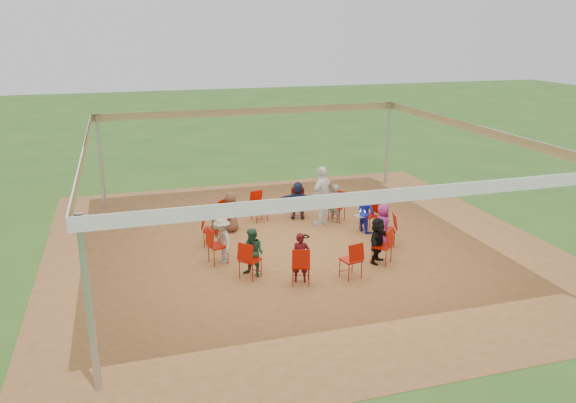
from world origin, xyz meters
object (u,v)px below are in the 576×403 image
object	(u,v)px
chair_2	(298,203)
chair_11	(387,230)
standing_person	(322,196)
chair_5	(211,230)
person_seated_2	(298,200)
chair_10	(382,246)
chair_7	(250,260)
person_seated_1	(335,203)
laptop	(361,214)
chair_3	(259,207)
chair_0	(369,216)
person_seated_4	(216,225)
chair_6	(218,246)
chair_1	(337,207)
person_seated_7	(301,258)
chair_9	(351,260)
person_seated_8	(378,240)
person_seated_0	(366,212)
chair_8	(301,265)
person_seated_3	(231,212)
person_seated_5	(222,240)
person_seated_9	(382,225)
person_seated_6	(253,253)
cable_coil	(305,236)

from	to	relation	value
chair_2	chair_11	xyz separation A→B (m)	(1.55, -2.90, 0.00)
standing_person	chair_5	bearing A→B (deg)	-22.66
person_seated_2	chair_10	bearing A→B (deg)	120.88
chair_7	person_seated_1	xyz separation A→B (m)	(3.31, 3.10, 0.14)
laptop	chair_3	bearing A→B (deg)	41.29
chair_0	person_seated_4	world-z (taller)	person_seated_4
chair_3	standing_person	distance (m)	1.95
chair_6	laptop	size ratio (longest dim) A/B	2.51
chair_3	chair_1	bearing A→B (deg)	150.00
person_seated_4	person_seated_7	bearing A→B (deg)	45.00
chair_1	chair_2	distance (m)	1.20
chair_2	chair_9	xyz separation A→B (m)	(-0.14, -4.49, 0.00)
person_seated_2	person_seated_8	distance (m)	3.82
chair_10	person_seated_0	world-z (taller)	person_seated_0
chair_8	person_seated_3	world-z (taller)	person_seated_3
person_seated_5	person_seated_9	distance (m)	4.26
person_seated_3	person_seated_8	distance (m)	4.41
chair_5	person_seated_7	distance (m)	3.21
chair_2	person_seated_6	size ratio (longest dim) A/B	0.78
chair_10	chair_7	bearing A→B (deg)	135.00
chair_0	chair_3	distance (m)	3.29
chair_1	chair_5	world-z (taller)	same
person_seated_1	person_seated_3	size ratio (longest dim) A/B	1.00
chair_3	chair_10	bearing A→B (deg)	105.00
chair_0	chair_2	size ratio (longest dim) A/B	1.00
chair_3	chair_9	xyz separation A→B (m)	(1.06, -4.53, 0.00)
person_seated_5	laptop	size ratio (longest dim) A/B	3.23
person_seated_7	chair_5	bearing A→B (deg)	136.52
cable_coil	chair_6	bearing A→B (deg)	-157.17
chair_2	laptop	bearing A→B (deg)	143.58
chair_2	chair_5	size ratio (longest dim) A/B	1.00
person_seated_6	chair_6	bearing A→B (deg)	170.64
person_seated_4	person_seated_7	distance (m)	3.12
chair_10	person_seated_7	world-z (taller)	person_seated_7
chair_3	cable_coil	bearing A→B (deg)	104.07
chair_7	standing_person	world-z (taller)	standing_person
chair_9	person_seated_6	distance (m)	2.27
standing_person	chair_11	bearing A→B (deg)	82.17
chair_5	person_seated_4	distance (m)	0.18
chair_0	chair_10	bearing A→B (deg)	150.00
chair_3	person_seated_8	world-z (taller)	person_seated_8
chair_6	person_seated_6	world-z (taller)	person_seated_6
chair_2	person_seated_3	bearing A→B (deg)	32.63
chair_0	person_seated_3	distance (m)	3.93
chair_7	person_seated_7	xyz separation A→B (m)	(1.06, -0.52, 0.14)
person_seated_5	person_seated_2	bearing A→B (deg)	120.00
person_seated_2	chair_1	bearing A→B (deg)	170.64
chair_9	chair_5	bearing A→B (deg)	120.00
chair_5	cable_coil	xyz separation A→B (m)	(2.57, -0.11, -0.43)
chair_6	chair_3	bearing A→B (deg)	135.00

